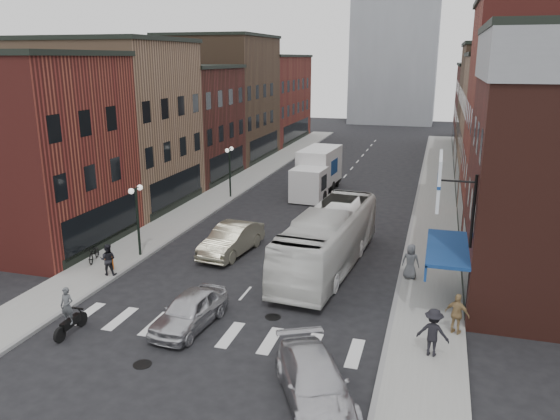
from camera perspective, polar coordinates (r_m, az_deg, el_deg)
The scene contains 31 objects.
ground at distance 25.65m, azimuth -4.42°, elevation -9.57°, with size 160.00×160.00×0.00m, color black.
sidewalk_left at distance 48.04m, azimuth -4.68°, elevation 2.55°, with size 3.00×74.00×0.15m, color gray.
sidewalk_right at distance 44.98m, azimuth 16.00°, elevation 1.08°, with size 3.00×74.00×0.15m, color gray.
curb_left at distance 47.55m, azimuth -2.99°, elevation 2.35°, with size 0.20×74.00×0.16m, color gray.
curb_right at distance 45.02m, azimuth 14.09°, elevation 1.13°, with size 0.20×74.00×0.16m, color gray.
crosswalk_stripes at distance 23.18m, azimuth -7.09°, elevation -12.56°, with size 12.00×2.20×0.01m, color silver.
bldg_left_near at distance 35.47m, azimuth -25.27°, elevation 5.63°, with size 10.30×9.20×11.30m.
bldg_left_mid_a at distance 42.90m, azimuth -17.00°, elevation 8.60°, with size 10.30×10.20×12.30m.
bldg_left_mid_b at distance 51.61m, azimuth -10.83°, elevation 8.95°, with size 10.30×10.20×10.30m.
bldg_left_far_a at distance 61.44m, azimuth -6.19°, elevation 11.57°, with size 10.30×12.20×13.30m.
bldg_left_far_b at distance 74.61m, azimuth -2.00°, elevation 11.58°, with size 10.30×16.20×11.30m.
bldg_right_mid_a at distance 36.46m, azimuth 26.98°, elevation 8.05°, with size 10.30×10.20×14.30m.
bldg_right_mid_b at distance 46.43m, azimuth 24.65°, elevation 7.73°, with size 10.30×10.20×11.30m.
bldg_right_far_a at distance 57.24m, azimuth 23.26°, elevation 9.62°, with size 10.30×12.20×12.30m.
bldg_right_far_b at distance 71.20m, azimuth 21.95°, elevation 9.88°, with size 10.30×16.20×10.30m.
awning_blue at distance 25.54m, azimuth 16.69°, elevation -3.96°, with size 1.80×5.00×0.78m.
billboard_sign at distance 22.67m, azimuth 16.51°, elevation 2.83°, with size 1.52×3.00×3.70m.
streetlamp_near at distance 31.16m, azimuth -14.73°, elevation 0.25°, with size 0.32×1.22×4.11m.
streetlamp_far at distance 43.42m, azimuth -5.29°, elevation 4.96°, with size 0.32×1.22×4.11m.
bike_rack at distance 29.83m, azimuth -17.39°, elevation -5.43°, with size 0.08×0.68×0.80m.
box_truck at distance 45.12m, azimuth 3.84°, elevation 3.94°, with size 2.92×8.47×3.62m.
motorcycle_rider at distance 23.99m, azimuth -21.23°, elevation -9.97°, with size 0.58×2.03×2.07m.
transit_bus at distance 29.07m, azimuth 5.06°, elevation -3.06°, with size 2.72×11.62×3.24m, color silver.
sedan_left_near at distance 23.41m, azimuth -9.42°, elevation -10.31°, with size 1.76×4.37×1.49m, color silver.
sedan_left_far at distance 31.42m, azimuth -5.10°, elevation -3.09°, with size 1.81×5.18×1.71m, color beige.
curb_car at distance 18.65m, azimuth 3.65°, elevation -17.49°, with size 2.02×4.97×1.44m, color silver.
parked_bicycle at distance 31.57m, azimuth -18.86°, elevation -4.29°, with size 0.60×1.72×0.90m, color black.
ped_left_solo at distance 29.28m, azimuth -17.54°, elevation -4.95°, with size 0.80×0.46×1.65m, color black.
ped_right_a at distance 21.49m, azimuth 15.70°, elevation -12.20°, with size 1.20×0.59×1.86m, color black.
ped_right_b at distance 23.34m, azimuth 18.03°, elevation -10.30°, with size 1.00×0.50×1.70m, color #97794D.
ped_right_c at distance 28.28m, azimuth 13.49°, elevation -5.24°, with size 0.87×0.57×1.78m, color slate.
Camera 1 is at (8.38, -21.66, 10.90)m, focal length 35.00 mm.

